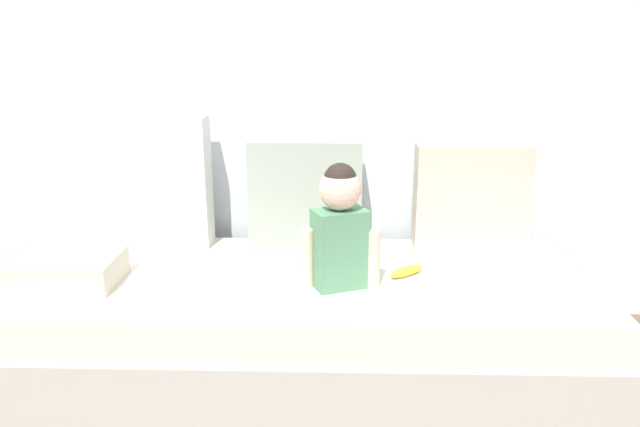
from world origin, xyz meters
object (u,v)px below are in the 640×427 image
(couch, at_px, (301,322))
(throw_pillow_center, at_px, (305,194))
(throw_pillow_left, at_px, (141,181))
(folded_blanket, at_px, (65,270))
(toddler, at_px, (340,225))
(throw_pillow_right, at_px, (471,197))
(banana, at_px, (407,271))

(couch, distance_m, throw_pillow_center, 0.57)
(throw_pillow_left, height_order, throw_pillow_center, throw_pillow_left)
(throw_pillow_left, distance_m, folded_blanket, 0.56)
(throw_pillow_center, distance_m, toddler, 0.50)
(throw_pillow_center, bearing_deg, folded_blanket, -151.49)
(throw_pillow_left, distance_m, throw_pillow_right, 1.44)
(couch, bearing_deg, throw_pillow_center, 90.00)
(toddler, height_order, folded_blanket, toddler)
(throw_pillow_right, relative_size, toddler, 1.03)
(toddler, xyz_separation_m, banana, (0.26, 0.11, -0.22))
(throw_pillow_left, bearing_deg, toddler, -28.60)
(throw_pillow_center, relative_size, banana, 2.87)
(toddler, distance_m, folded_blanket, 1.05)
(throw_pillow_center, relative_size, toddler, 1.04)
(couch, distance_m, throw_pillow_left, 0.94)
(throw_pillow_right, height_order, banana, throw_pillow_right)
(throw_pillow_right, bearing_deg, throw_pillow_left, 180.00)
(throw_pillow_center, height_order, throw_pillow_right, throw_pillow_center)
(throw_pillow_left, xyz_separation_m, toddler, (0.87, -0.47, -0.05))
(couch, xyz_separation_m, toddler, (0.15, -0.11, 0.44))
(throw_pillow_right, relative_size, folded_blanket, 1.21)
(throw_pillow_right, height_order, folded_blanket, throw_pillow_right)
(throw_pillow_left, relative_size, folded_blanket, 1.49)
(throw_pillow_center, distance_m, banana, 0.59)
(toddler, relative_size, banana, 2.76)
(banana, height_order, folded_blanket, folded_blanket)
(folded_blanket, bearing_deg, throw_pillow_center, 28.51)
(couch, distance_m, banana, 0.47)
(throw_pillow_center, height_order, banana, throw_pillow_center)
(throw_pillow_right, xyz_separation_m, toddler, (-0.57, -0.47, 0.01))
(couch, bearing_deg, toddler, -36.59)
(throw_pillow_center, bearing_deg, throw_pillow_left, 180.00)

